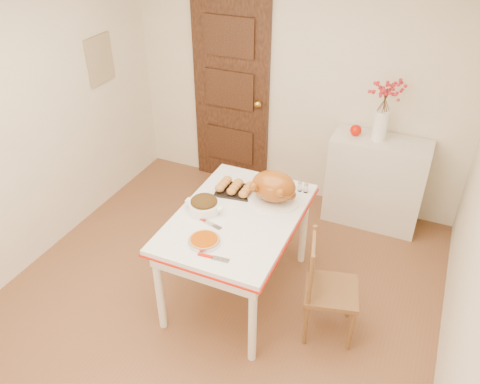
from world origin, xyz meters
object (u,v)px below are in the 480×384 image
at_px(turkey_platter, 273,188).
at_px(kitchen_table, 238,255).
at_px(sideboard, 375,182).
at_px(pumpkin_pie, 204,240).
at_px(chair_oak, 332,289).

bearing_deg(turkey_platter, kitchen_table, -108.32).
bearing_deg(turkey_platter, sideboard, 77.60).
relative_size(sideboard, pumpkin_pie, 4.02).
xyz_separation_m(chair_oak, pumpkin_pie, (-0.88, -0.30, 0.39)).
height_order(kitchen_table, pumpkin_pie, pumpkin_pie).
bearing_deg(turkey_platter, pumpkin_pie, -95.72).
relative_size(sideboard, chair_oak, 1.05).
relative_size(sideboard, turkey_platter, 2.20).
bearing_deg(chair_oak, pumpkin_pie, 94.53).
relative_size(sideboard, kitchen_table, 0.68).
distance_m(sideboard, turkey_platter, 1.44).
bearing_deg(kitchen_table, pumpkin_pie, -100.86).
distance_m(sideboard, kitchen_table, 1.70).
xyz_separation_m(kitchen_table, turkey_platter, (0.19, 0.28, 0.53)).
bearing_deg(pumpkin_pie, kitchen_table, 79.14).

